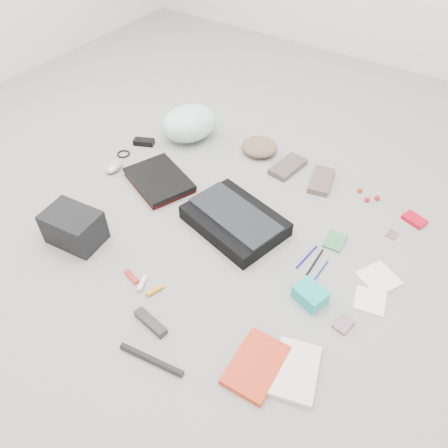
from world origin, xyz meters
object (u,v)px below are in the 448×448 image
Objects in this scene: laptop at (159,179)px; camera_bag at (74,227)px; bike_helmet at (189,123)px; accordion_wallet at (310,294)px; messenger_bag at (235,221)px; book_red at (256,365)px.

laptop is 0.49m from camera_bag.
camera_bag reaches higher than laptop.
bike_helmet is 2.69× the size of accordion_wallet.
accordion_wallet reaches higher than laptop.
messenger_bag reaches higher than laptop.
messenger_bag is 0.68m from camera_bag.
messenger_bag is at bearing 34.28° from camera_bag.
bike_helmet reaches higher than camera_bag.
laptop is 2.83× the size of accordion_wallet.
book_red is at bearing -10.06° from laptop.
bike_helmet is 1.35× the size of camera_bag.
laptop is at bearing 77.72° from camera_bag.
bike_helmet reaches higher than laptop.
book_red is (0.42, -0.52, -0.02)m from messenger_bag.
bike_helmet is 1.40m from book_red.
book_red is at bearing -10.89° from camera_bag.
accordion_wallet is (0.97, 0.27, -0.05)m from camera_bag.
camera_bag is (-0.05, -0.49, 0.04)m from laptop.
book_red is 0.35m from accordion_wallet.
bike_helmet is (-0.59, 0.45, 0.06)m from messenger_bag.
book_red is at bearing -36.84° from messenger_bag.
messenger_bag is at bearing 176.93° from accordion_wallet.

